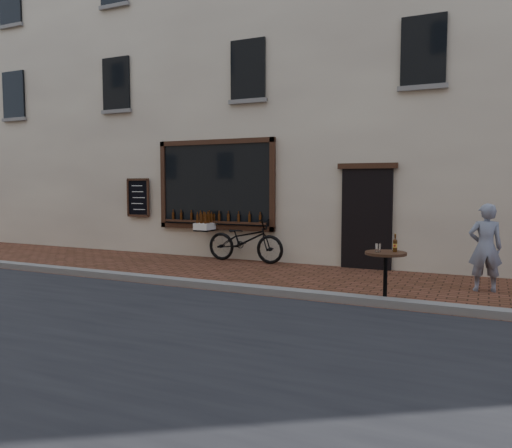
% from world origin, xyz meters
% --- Properties ---
extents(ground, '(90.00, 90.00, 0.00)m').
position_xyz_m(ground, '(0.00, 0.00, 0.00)').
color(ground, '#502B19').
rests_on(ground, ground).
extents(kerb, '(90.00, 0.25, 0.12)m').
position_xyz_m(kerb, '(0.00, 0.20, 0.06)').
color(kerb, slate).
rests_on(kerb, ground).
extents(shop_building, '(28.00, 6.20, 10.00)m').
position_xyz_m(shop_building, '(0.00, 6.50, 5.00)').
color(shop_building, beige).
rests_on(shop_building, ground).
extents(cargo_bicycle, '(2.32, 0.75, 1.12)m').
position_xyz_m(cargo_bicycle, '(-0.99, 3.20, 0.54)').
color(cargo_bicycle, black).
rests_on(cargo_bicycle, ground).
extents(bistro_table, '(0.64, 0.64, 1.09)m').
position_xyz_m(bistro_table, '(2.90, 0.35, 0.58)').
color(bistro_table, black).
rests_on(bistro_table, ground).
extents(pedestrian, '(0.62, 0.47, 1.54)m').
position_xyz_m(pedestrian, '(4.29, 2.02, 0.77)').
color(pedestrian, gray).
rests_on(pedestrian, ground).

